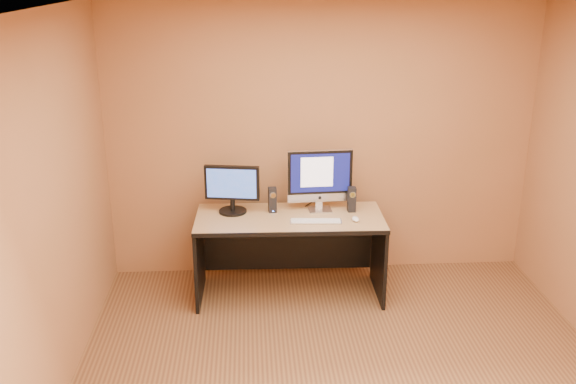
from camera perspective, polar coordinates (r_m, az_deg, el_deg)
name	(u,v)px	position (r m, az deg, el deg)	size (l,w,h in m)	color
walls	(356,220)	(4.14, 6.07, -2.53)	(4.00, 4.00, 2.60)	#9F6740
ceiling	(364,11)	(3.85, 6.77, 15.71)	(4.00, 4.00, 0.00)	white
desk	(290,256)	(5.79, 0.14, -5.73)	(1.65, 0.72, 0.76)	tan
imac	(320,180)	(5.71, 2.89, 1.04)	(0.59, 0.22, 0.57)	#B6B6BB
second_monitor	(232,189)	(5.69, -4.99, 0.24)	(0.50, 0.25, 0.43)	black
speaker_left	(272,200)	(5.72, -1.40, -0.70)	(0.07, 0.07, 0.23)	black
speaker_right	(352,199)	(5.76, 5.68, -0.65)	(0.07, 0.07, 0.23)	black
keyboard	(316,221)	(5.52, 2.49, -2.62)	(0.44, 0.12, 0.02)	silver
mouse	(355,219)	(5.58, 6.02, -2.39)	(0.06, 0.11, 0.04)	white
cable_a	(318,205)	(5.92, 2.69, -1.13)	(0.01, 0.01, 0.23)	black
cable_b	(310,203)	(5.95, 1.97, -1.01)	(0.01, 0.01, 0.19)	black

